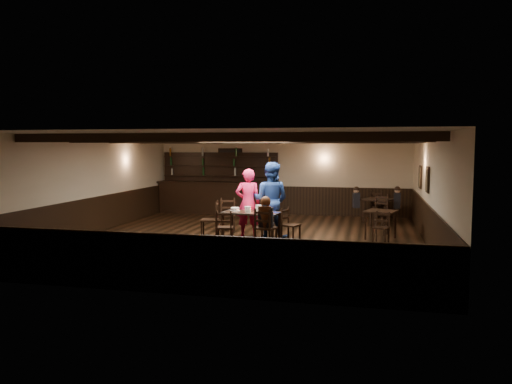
% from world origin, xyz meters
% --- Properties ---
extents(ground, '(10.00, 10.00, 0.00)m').
position_xyz_m(ground, '(0.00, 0.00, 0.00)').
color(ground, black).
rests_on(ground, ground).
extents(room_shell, '(9.02, 10.02, 2.71)m').
position_xyz_m(room_shell, '(0.01, 0.04, 1.75)').
color(room_shell, beige).
rests_on(room_shell, ground).
extents(dining_table, '(1.52, 0.89, 0.75)m').
position_xyz_m(dining_table, '(0.14, -0.22, 0.66)').
color(dining_table, black).
rests_on(dining_table, ground).
extents(chair_near_left, '(0.46, 0.45, 0.86)m').
position_xyz_m(chair_near_left, '(-0.38, -0.91, 0.50)').
color(chair_near_left, black).
rests_on(chair_near_left, ground).
extents(chair_near_right, '(0.54, 0.53, 0.96)m').
position_xyz_m(chair_near_right, '(0.66, -1.07, 0.56)').
color(chair_near_right, black).
rests_on(chair_near_right, ground).
extents(chair_end_left, '(0.53, 0.55, 1.00)m').
position_xyz_m(chair_end_left, '(-0.91, -0.16, 0.58)').
color(chair_end_left, black).
rests_on(chair_end_left, ground).
extents(chair_end_right, '(0.50, 0.52, 0.88)m').
position_xyz_m(chair_end_right, '(1.08, -0.13, 0.51)').
color(chair_end_right, black).
rests_on(chair_end_right, ground).
extents(chair_far_pushed, '(0.52, 0.51, 0.95)m').
position_xyz_m(chair_far_pushed, '(-0.87, 1.09, 0.55)').
color(chair_far_pushed, black).
rests_on(chair_far_pushed, ground).
extents(woman_pink, '(0.76, 0.60, 1.83)m').
position_xyz_m(woman_pink, '(-0.08, 0.33, 0.91)').
color(woman_pink, '#F81365').
rests_on(woman_pink, ground).
extents(man_blue, '(1.06, 0.87, 2.01)m').
position_xyz_m(man_blue, '(0.52, 0.37, 1.00)').
color(man_blue, navy).
rests_on(man_blue, ground).
extents(seated_person, '(0.33, 0.50, 0.81)m').
position_xyz_m(seated_person, '(0.68, -1.01, 0.82)').
color(seated_person, black).
rests_on(seated_person, ground).
extents(cake, '(0.27, 0.27, 0.09)m').
position_xyz_m(cake, '(-0.33, -0.09, 0.79)').
color(cake, white).
rests_on(cake, dining_table).
extents(plate_stack_a, '(0.16, 0.16, 0.15)m').
position_xyz_m(plate_stack_a, '(0.06, -0.27, 0.83)').
color(plate_stack_a, white).
rests_on(plate_stack_a, dining_table).
extents(plate_stack_b, '(0.16, 0.16, 0.18)m').
position_xyz_m(plate_stack_b, '(0.32, -0.18, 0.84)').
color(plate_stack_b, white).
rests_on(plate_stack_b, dining_table).
extents(tea_light, '(0.05, 0.05, 0.06)m').
position_xyz_m(tea_light, '(0.24, -0.09, 0.78)').
color(tea_light, '#A5A8AD').
rests_on(tea_light, dining_table).
extents(salt_shaker, '(0.04, 0.04, 0.09)m').
position_xyz_m(salt_shaker, '(0.47, -0.38, 0.80)').
color(salt_shaker, silver).
rests_on(salt_shaker, dining_table).
extents(pepper_shaker, '(0.03, 0.03, 0.08)m').
position_xyz_m(pepper_shaker, '(0.52, -0.33, 0.79)').
color(pepper_shaker, '#A5A8AD').
rests_on(pepper_shaker, dining_table).
extents(drink_glass, '(0.07, 0.07, 0.11)m').
position_xyz_m(drink_glass, '(0.50, -0.16, 0.81)').
color(drink_glass, silver).
rests_on(drink_glass, dining_table).
extents(menu_red, '(0.34, 0.29, 0.00)m').
position_xyz_m(menu_red, '(0.61, -0.33, 0.75)').
color(menu_red, maroon).
rests_on(menu_red, dining_table).
extents(menu_blue, '(0.32, 0.31, 0.00)m').
position_xyz_m(menu_blue, '(0.74, -0.17, 0.75)').
color(menu_blue, '#101753').
rests_on(menu_blue, dining_table).
extents(bar_counter, '(4.49, 0.70, 2.20)m').
position_xyz_m(bar_counter, '(-2.28, 4.72, 0.73)').
color(bar_counter, black).
rests_on(bar_counter, ground).
extents(back_table_a, '(0.93, 0.93, 0.75)m').
position_xyz_m(back_table_a, '(3.37, 0.83, 0.64)').
color(back_table_a, black).
rests_on(back_table_a, ground).
extents(back_table_b, '(1.18, 1.18, 0.75)m').
position_xyz_m(back_table_b, '(3.36, 3.83, 0.66)').
color(back_table_b, black).
rests_on(back_table_b, ground).
extents(bg_patron_left, '(0.25, 0.35, 0.67)m').
position_xyz_m(bg_patron_left, '(2.65, 3.69, 0.80)').
color(bg_patron_left, black).
rests_on(bg_patron_left, ground).
extents(bg_patron_right, '(0.23, 0.35, 0.70)m').
position_xyz_m(bg_patron_right, '(3.92, 3.77, 0.81)').
color(bg_patron_right, black).
rests_on(bg_patron_right, ground).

